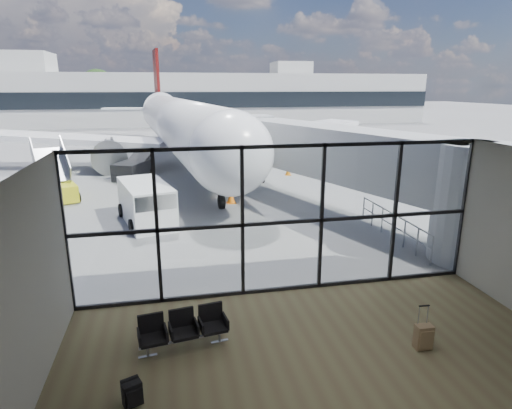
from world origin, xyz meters
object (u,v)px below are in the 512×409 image
object	(u,v)px
belt_loader	(135,168)
seating_row	(183,327)
airliner	(178,124)
backpack	(132,393)
suitcase	(424,337)
mobile_stairs	(56,188)
service_van	(147,203)

from	to	relation	value
belt_loader	seating_row	bearing A→B (deg)	-59.29
airliner	belt_loader	xyz separation A→B (m)	(-3.23, -6.23, -2.41)
backpack	suitcase	xyz separation A→B (m)	(6.64, 0.53, 0.06)
seating_row	suitcase	size ratio (longest dim) A/B	1.92
seating_row	mobile_stairs	world-z (taller)	mobile_stairs
suitcase	airliner	world-z (taller)	airliner
suitcase	belt_loader	xyz separation A→B (m)	(-8.02, 21.84, 0.35)
belt_loader	mobile_stairs	size ratio (longest dim) A/B	1.12
backpack	mobile_stairs	xyz separation A→B (m)	(-5.27, 17.32, 0.36)
suitcase	service_van	xyz separation A→B (m)	(-6.80, 11.42, 0.61)
backpack	belt_loader	bearing A→B (deg)	70.70
service_van	airliner	bearing A→B (deg)	68.67
service_van	belt_loader	size ratio (longest dim) A/B	0.99
backpack	suitcase	size ratio (longest dim) A/B	0.50
belt_loader	service_van	bearing A→B (deg)	-59.37
suitcase	service_van	world-z (taller)	service_van
backpack	airliner	bearing A→B (deg)	63.47
seating_row	backpack	xyz separation A→B (m)	(-1.06, -1.80, -0.25)
backpack	belt_loader	world-z (taller)	belt_loader
airliner	belt_loader	size ratio (longest dim) A/B	8.58
backpack	seating_row	bearing A→B (deg)	36.71
airliner	mobile_stairs	size ratio (longest dim) A/B	9.63
backpack	mobile_stairs	bearing A→B (deg)	84.10
seating_row	belt_loader	world-z (taller)	belt_loader
airliner	service_van	world-z (taller)	airliner
backpack	airliner	world-z (taller)	airliner
backpack	mobile_stairs	size ratio (longest dim) A/B	0.13
suitcase	mobile_stairs	xyz separation A→B (m)	(-11.91, 16.78, 0.30)
airliner	mobile_stairs	xyz separation A→B (m)	(-7.12, -11.28, -2.46)
suitcase	service_van	bearing A→B (deg)	122.83
mobile_stairs	backpack	bearing A→B (deg)	-94.32
seating_row	backpack	world-z (taller)	seating_row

